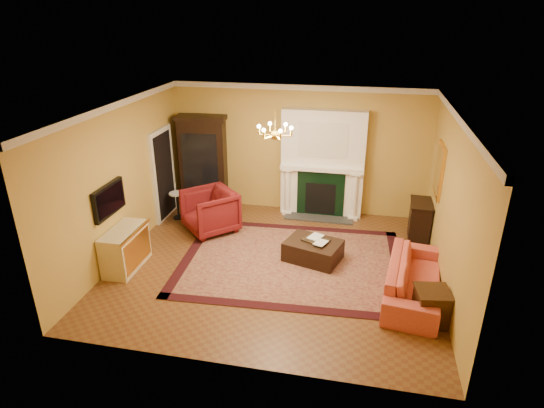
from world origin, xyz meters
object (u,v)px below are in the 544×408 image
(wingback_armchair, at_px, (210,209))
(console_table, at_px, (419,221))
(leather_ottoman, at_px, (313,250))
(china_cabinet, at_px, (204,164))
(coral_sofa, at_px, (415,273))
(pedestal_table, at_px, (178,204))
(end_table, at_px, (431,307))
(commode, at_px, (125,249))

(wingback_armchair, relative_size, console_table, 1.28)
(leather_ottoman, bearing_deg, china_cabinet, 160.49)
(china_cabinet, xyz_separation_m, coral_sofa, (4.77, -2.98, -0.65))
(pedestal_table, xyz_separation_m, end_table, (5.36, -2.83, -0.09))
(wingback_armchair, xyz_separation_m, leather_ottoman, (2.37, -0.81, -0.31))
(end_table, bearing_deg, console_table, 88.82)
(commode, relative_size, leather_ottoman, 1.03)
(pedestal_table, height_order, end_table, pedestal_table)
(commode, height_order, coral_sofa, coral_sofa)
(commode, bearing_deg, pedestal_table, 87.09)
(china_cabinet, relative_size, leather_ottoman, 2.11)
(end_table, bearing_deg, wingback_armchair, 151.82)
(pedestal_table, xyz_separation_m, leather_ottoman, (3.33, -1.29, -0.16))
(end_table, distance_m, console_table, 2.91)
(wingback_armchair, bearing_deg, commode, -74.65)
(wingback_armchair, xyz_separation_m, commode, (-1.05, -1.80, -0.12))
(pedestal_table, relative_size, leather_ottoman, 0.62)
(wingback_armchair, bearing_deg, pedestal_table, -160.64)
(console_table, xyz_separation_m, leather_ottoman, (-2.09, -1.36, -0.20))
(pedestal_table, relative_size, commode, 0.60)
(pedestal_table, bearing_deg, console_table, 0.76)
(wingback_armchair, distance_m, console_table, 4.49)
(pedestal_table, xyz_separation_m, commode, (-0.09, -2.28, 0.02))
(wingback_armchair, xyz_separation_m, console_table, (4.46, 0.55, -0.11))
(china_cabinet, distance_m, console_table, 5.14)
(coral_sofa, relative_size, leather_ottoman, 2.14)
(pedestal_table, distance_m, coral_sofa, 5.57)
(commode, bearing_deg, leather_ottoman, 15.62)
(end_table, bearing_deg, leather_ottoman, 142.66)
(china_cabinet, height_order, wingback_armchair, china_cabinet)
(commode, distance_m, coral_sofa, 5.25)
(china_cabinet, distance_m, wingback_armchair, 1.57)
(commode, xyz_separation_m, console_table, (5.51, 2.35, 0.01))
(china_cabinet, height_order, end_table, china_cabinet)
(wingback_armchair, height_order, console_table, wingback_armchair)
(china_cabinet, bearing_deg, leather_ottoman, -42.39)
(commode, relative_size, end_table, 1.92)
(wingback_armchair, xyz_separation_m, end_table, (4.40, -2.35, -0.24))
(coral_sofa, bearing_deg, pedestal_table, 75.24)
(wingback_armchair, height_order, commode, wingback_armchair)
(end_table, xyz_separation_m, leather_ottoman, (-2.03, 1.55, -0.07))
(end_table, bearing_deg, coral_sofa, 106.07)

